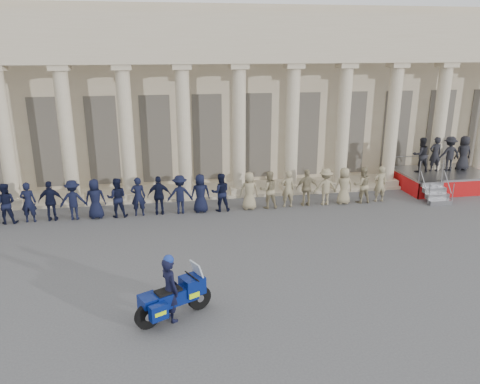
# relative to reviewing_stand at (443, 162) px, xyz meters

# --- Properties ---
(ground) EXTENTS (90.00, 90.00, 0.00)m
(ground) POSITION_rel_reviewing_stand_xyz_m (-11.77, -7.40, -1.40)
(ground) COLOR #47474A
(ground) RESTS_ON ground
(building) EXTENTS (40.00, 12.50, 9.00)m
(building) POSITION_rel_reviewing_stand_xyz_m (-11.77, 7.34, 3.12)
(building) COLOR #BAA98B
(building) RESTS_ON ground
(officer_rank) EXTENTS (19.99, 0.65, 1.72)m
(officer_rank) POSITION_rel_reviewing_stand_xyz_m (-13.94, -1.50, -0.54)
(officer_rank) COLOR black
(officer_rank) RESTS_ON ground
(reviewing_stand) EXTENTS (4.33, 4.13, 2.65)m
(reviewing_stand) POSITION_rel_reviewing_stand_xyz_m (0.00, 0.00, 0.00)
(reviewing_stand) COLOR gray
(reviewing_stand) RESTS_ON ground
(motorcycle) EXTENTS (2.10, 1.42, 1.46)m
(motorcycle) POSITION_rel_reviewing_stand_xyz_m (-14.03, -9.84, -0.77)
(motorcycle) COLOR black
(motorcycle) RESTS_ON ground
(rider) EXTENTS (0.68, 0.78, 1.90)m
(rider) POSITION_rel_reviewing_stand_xyz_m (-14.14, -9.90, -0.46)
(rider) COLOR black
(rider) RESTS_ON ground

